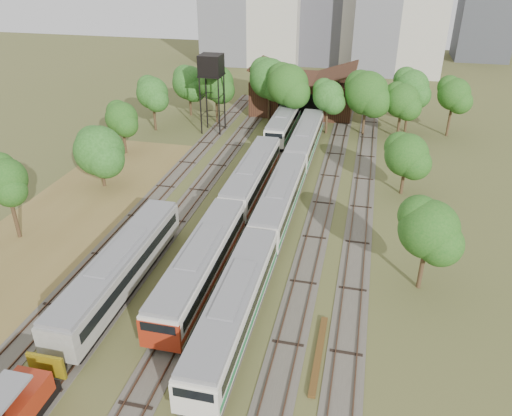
# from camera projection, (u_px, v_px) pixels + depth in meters

# --- Properties ---
(ground) EXTENTS (240.00, 240.00, 0.00)m
(ground) POSITION_uv_depth(u_px,v_px,m) (190.00, 363.00, 33.02)
(ground) COLOR #475123
(ground) RESTS_ON ground
(dry_grass_patch) EXTENTS (14.00, 60.00, 0.04)m
(dry_grass_patch) POSITION_uv_depth(u_px,v_px,m) (27.00, 261.00, 43.51)
(dry_grass_patch) COLOR brown
(dry_grass_patch) RESTS_ON ground
(tracks) EXTENTS (24.60, 80.00, 0.19)m
(tracks) POSITION_uv_depth(u_px,v_px,m) (262.00, 197.00, 54.65)
(tracks) COLOR #4C473D
(tracks) RESTS_ON ground
(railcar_red_set) EXTENTS (2.94, 34.57, 3.63)m
(railcar_red_set) POSITION_uv_depth(u_px,v_px,m) (231.00, 214.00, 47.26)
(railcar_red_set) COLOR black
(railcar_red_set) RESTS_ON ground
(railcar_green_set) EXTENTS (2.88, 52.08, 3.56)m
(railcar_green_set) POSITION_uv_depth(u_px,v_px,m) (280.00, 199.00, 50.11)
(railcar_green_set) COLOR black
(railcar_green_set) RESTS_ON ground
(railcar_rear) EXTENTS (2.78, 16.08, 3.43)m
(railcar_rear) POSITION_uv_depth(u_px,v_px,m) (284.00, 122.00, 72.00)
(railcar_rear) COLOR black
(railcar_rear) RESTS_ON ground
(old_grey_coach) EXTENTS (2.88, 18.00, 3.56)m
(old_grey_coach) POSITION_uv_depth(u_px,v_px,m) (120.00, 268.00, 39.24)
(old_grey_coach) COLOR black
(old_grey_coach) RESTS_ON ground
(water_tower) EXTENTS (3.21, 3.21, 11.10)m
(water_tower) POSITION_uv_depth(u_px,v_px,m) (211.00, 67.00, 69.51)
(water_tower) COLOR black
(water_tower) RESTS_ON ground
(rail_pile_far) EXTENTS (0.46, 7.43, 0.24)m
(rail_pile_far) POSITION_uv_depth(u_px,v_px,m) (319.00, 354.00, 33.55)
(rail_pile_far) COLOR brown
(rail_pile_far) RESTS_ON ground
(maintenance_shed) EXTENTS (16.45, 11.55, 7.58)m
(maintenance_shed) POSITION_uv_depth(u_px,v_px,m) (304.00, 93.00, 81.75)
(maintenance_shed) COLOR #321912
(maintenance_shed) RESTS_ON ground
(tree_band_left) EXTENTS (7.57, 57.51, 8.63)m
(tree_band_left) POSITION_uv_depth(u_px,v_px,m) (53.00, 164.00, 49.44)
(tree_band_left) COLOR #382616
(tree_band_left) RESTS_ON ground
(tree_band_far) EXTENTS (44.21, 9.88, 9.48)m
(tree_band_far) POSITION_uv_depth(u_px,v_px,m) (302.00, 86.00, 73.06)
(tree_band_far) COLOR #382616
(tree_band_far) RESTS_ON ground
(tree_band_right) EXTENTS (5.75, 40.70, 7.77)m
(tree_band_right) POSITION_uv_depth(u_px,v_px,m) (409.00, 147.00, 53.91)
(tree_band_right) COLOR #382616
(tree_band_right) RESTS_ON ground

